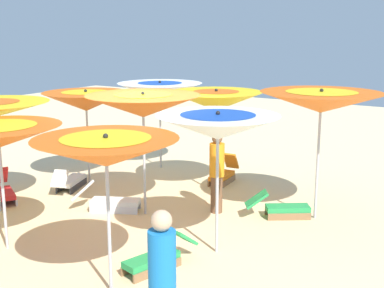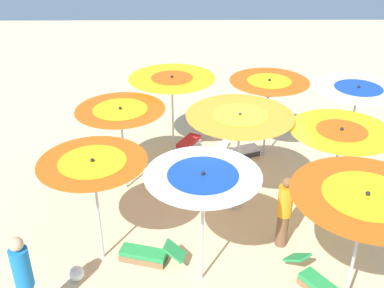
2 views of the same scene
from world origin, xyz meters
name	(u,v)px [view 1 (image 1 of 2)]	position (x,y,z in m)	size (l,w,h in m)	color
ground	(146,215)	(0.00, 0.00, -0.02)	(35.25, 35.25, 0.04)	beige
beach_umbrella_0	(321,102)	(2.95, 1.60, 2.30)	(2.28, 2.28, 2.55)	#B2B2B7
beach_umbrella_1	(216,101)	(0.49, 1.96, 2.10)	(2.04, 2.04, 2.36)	#B2B2B7
beach_umbrella_2	(160,91)	(-1.81, 3.04, 2.07)	(2.20, 2.20, 2.33)	#B2B2B7
beach_umbrella_3	(218,126)	(2.09, -0.81, 2.12)	(1.97, 1.97, 2.37)	#B2B2B7
beach_umbrella_4	(143,106)	(-0.02, 0.01, 2.19)	(2.23, 2.23, 2.46)	#B2B2B7
beach_umbrella_5	(86,101)	(-2.48, 1.01, 1.98)	(2.02, 2.02, 2.26)	#B2B2B7
beach_umbrella_6	(106,152)	(1.49, -2.75, 2.03)	(1.96, 1.96, 2.28)	#B2B2B7
lounger_0	(70,181)	(-2.46, 0.35, 0.20)	(0.75, 1.24, 0.58)	#333338
lounger_1	(282,208)	(2.39, 1.27, 0.20)	(1.23, 1.00, 0.55)	olive
lounger_2	(3,191)	(-3.10, -0.98, 0.22)	(1.22, 0.91, 0.66)	silver
lounger_3	(157,257)	(1.62, -1.84, 0.20)	(0.66, 1.34, 0.54)	olive
lounger_4	(223,174)	(0.26, 2.74, 0.21)	(0.44, 1.12, 0.65)	olive
lounger_5	(110,201)	(-0.73, -0.23, 0.20)	(1.39, 0.94, 0.59)	silver
beachgoer_0	(217,172)	(1.15, 0.85, 0.85)	(0.30, 0.30, 1.63)	brown
beachgoer_1	(162,286)	(3.06, -3.69, 0.95)	(0.30, 0.30, 1.80)	#D8A87F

